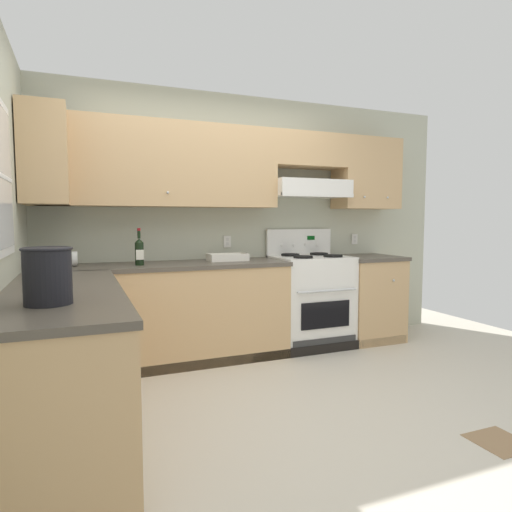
# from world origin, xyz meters

# --- Properties ---
(ground_plane) EXTENTS (7.04, 7.04, 0.00)m
(ground_plane) POSITION_xyz_m (0.00, 0.00, 0.00)
(ground_plane) COLOR beige
(floor_accent_tile) EXTENTS (0.30, 0.30, 0.01)m
(floor_accent_tile) POSITION_xyz_m (1.11, -0.92, 0.00)
(floor_accent_tile) COLOR olive
(floor_accent_tile) RESTS_ON ground_plane
(wall_back) EXTENTS (4.68, 0.57, 2.55)m
(wall_back) POSITION_xyz_m (0.40, 1.53, 1.48)
(wall_back) COLOR #B7BAA3
(wall_back) RESTS_ON ground_plane
(counter_back_run) EXTENTS (3.60, 0.65, 0.91)m
(counter_back_run) POSITION_xyz_m (0.05, 1.24, 0.45)
(counter_back_run) COLOR tan
(counter_back_run) RESTS_ON ground_plane
(counter_left_run) EXTENTS (0.63, 1.91, 0.91)m
(counter_left_run) POSITION_xyz_m (-1.24, -0.00, 0.45)
(counter_left_run) COLOR tan
(counter_left_run) RESTS_ON ground_plane
(stove) EXTENTS (0.76, 0.62, 1.20)m
(stove) POSITION_xyz_m (1.05, 1.25, 0.48)
(stove) COLOR white
(stove) RESTS_ON ground_plane
(wine_bottle) EXTENTS (0.07, 0.08, 0.32)m
(wine_bottle) POSITION_xyz_m (-0.67, 1.19, 1.03)
(wine_bottle) COLOR black
(wine_bottle) RESTS_ON counter_back_run
(bowl) EXTENTS (0.37, 0.21, 0.07)m
(bowl) POSITION_xyz_m (0.17, 1.30, 0.93)
(bowl) COLOR white
(bowl) RESTS_ON counter_back_run
(bucket) EXTENTS (0.23, 0.23, 0.27)m
(bucket) POSITION_xyz_m (-1.29, -0.45, 1.05)
(bucket) COLOR black
(bucket) RESTS_ON counter_left_run
(paper_towel_roll) EXTENTS (0.11, 0.13, 0.13)m
(paper_towel_roll) POSITION_xyz_m (-1.22, 1.32, 0.97)
(paper_towel_roll) COLOR white
(paper_towel_roll) RESTS_ON counter_back_run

